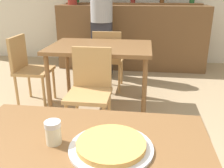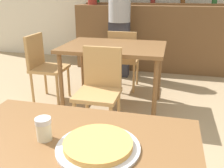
{
  "view_description": "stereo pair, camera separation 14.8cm",
  "coord_description": "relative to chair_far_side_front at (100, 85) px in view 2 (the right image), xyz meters",
  "views": [
    {
      "loc": [
        0.25,
        -0.83,
        1.34
      ],
      "look_at": [
        0.06,
        0.55,
        0.82
      ],
      "focal_mm": 40.0,
      "sensor_mm": 36.0,
      "label": 1
    },
    {
      "loc": [
        0.39,
        -0.8,
        1.34
      ],
      "look_at": [
        0.06,
        0.55,
        0.82
      ],
      "focal_mm": 40.0,
      "sensor_mm": 36.0,
      "label": 2
    }
  ],
  "objects": [
    {
      "name": "dining_table_near",
      "position": [
        0.25,
        -1.34,
        0.15
      ],
      "size": [
        1.11,
        0.8,
        0.72
      ],
      "color": "brown",
      "rests_on": "ground_plane"
    },
    {
      "name": "dining_table_far",
      "position": [
        0.0,
        0.58,
        0.19
      ],
      "size": [
        1.15,
        0.82,
        0.76
      ],
      "color": "brown",
      "rests_on": "ground_plane"
    },
    {
      "name": "bar_counter",
      "position": [
        0.25,
        2.35,
        0.06
      ],
      "size": [
        2.6,
        0.56,
        1.11
      ],
      "color": "brown",
      "rests_on": "ground_plane"
    },
    {
      "name": "bar_back_shelf",
      "position": [
        0.25,
        2.49,
        0.69
      ],
      "size": [
        2.39,
        0.24,
        0.34
      ],
      "color": "brown",
      "rests_on": "bar_counter"
    },
    {
      "name": "chair_far_side_front",
      "position": [
        0.0,
        0.0,
        0.0
      ],
      "size": [
        0.4,
        0.4,
        0.85
      ],
      "color": "tan",
      "rests_on": "ground_plane"
    },
    {
      "name": "chair_far_side_back",
      "position": [
        0.0,
        1.16,
        0.0
      ],
      "size": [
        0.4,
        0.4,
        0.85
      ],
      "rotation": [
        0.0,
        0.0,
        3.14
      ],
      "color": "tan",
      "rests_on": "ground_plane"
    },
    {
      "name": "chair_far_side_left",
      "position": [
        -0.9,
        0.58,
        0.0
      ],
      "size": [
        0.4,
        0.4,
        0.85
      ],
      "rotation": [
        0.0,
        0.0,
        1.57
      ],
      "color": "tan",
      "rests_on": "ground_plane"
    },
    {
      "name": "pizza_tray",
      "position": [
        0.38,
        -1.3,
        0.25
      ],
      "size": [
        0.35,
        0.35,
        0.04
      ],
      "color": "silver",
      "rests_on": "dining_table_near"
    },
    {
      "name": "cheese_shaker",
      "position": [
        0.13,
        -1.29,
        0.28
      ],
      "size": [
        0.07,
        0.07,
        0.1
      ],
      "color": "beige",
      "rests_on": "dining_table_near"
    },
    {
      "name": "person_standing",
      "position": [
        -0.19,
        1.77,
        0.52
      ],
      "size": [
        0.34,
        0.34,
        1.85
      ],
      "color": "#2D2D38",
      "rests_on": "ground_plane"
    }
  ]
}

